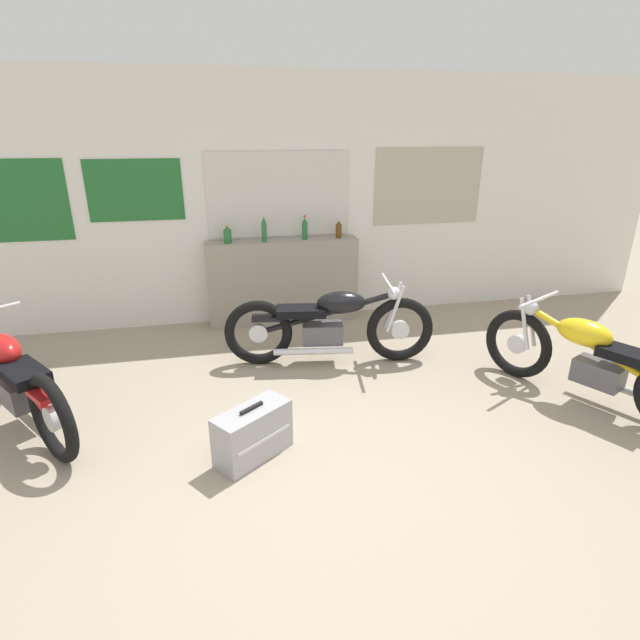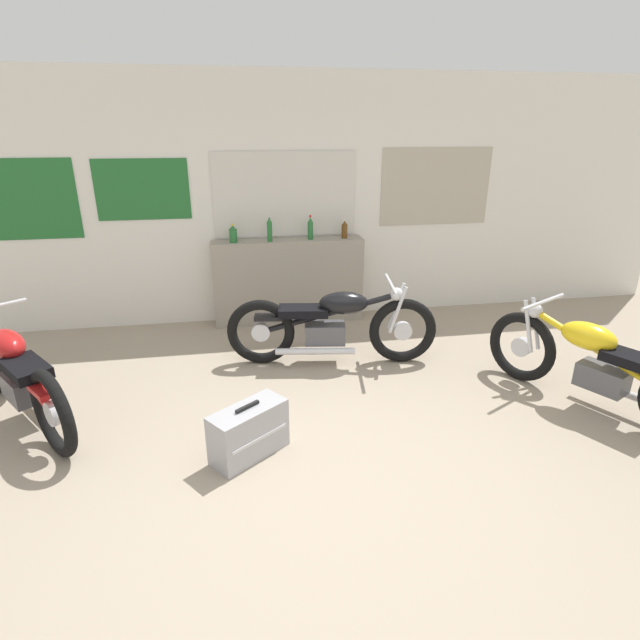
{
  "view_description": "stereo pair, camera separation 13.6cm",
  "coord_description": "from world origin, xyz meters",
  "px_view_note": "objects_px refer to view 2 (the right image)",
  "views": [
    {
      "loc": [
        -0.67,
        -2.65,
        2.21
      ],
      "look_at": [
        0.13,
        1.16,
        0.7
      ],
      "focal_mm": 28.0,
      "sensor_mm": 36.0,
      "label": 1
    },
    {
      "loc": [
        -0.54,
        -2.67,
        2.21
      ],
      "look_at": [
        0.13,
        1.16,
        0.7
      ],
      "focal_mm": 28.0,
      "sensor_mm": 36.0,
      "label": 2
    }
  ],
  "objects_px": {
    "bottle_left_center": "(270,229)",
    "motorcycle_yellow": "(596,365)",
    "motorcycle_red": "(18,374)",
    "hard_case_silver": "(249,432)",
    "bottle_leftmost": "(233,234)",
    "bottle_center": "(310,229)",
    "bottle_right_center": "(344,230)",
    "motorcycle_black": "(332,325)"
  },
  "relations": [
    {
      "from": "bottle_left_center",
      "to": "motorcycle_black",
      "type": "relative_size",
      "value": 0.15
    },
    {
      "from": "bottle_center",
      "to": "bottle_right_center",
      "type": "distance_m",
      "value": 0.4
    },
    {
      "from": "bottle_leftmost",
      "to": "motorcycle_red",
      "type": "distance_m",
      "value": 2.59
    },
    {
      "from": "bottle_leftmost",
      "to": "bottle_left_center",
      "type": "height_order",
      "value": "bottle_left_center"
    },
    {
      "from": "bottle_center",
      "to": "hard_case_silver",
      "type": "height_order",
      "value": "bottle_center"
    },
    {
      "from": "motorcycle_red",
      "to": "motorcycle_black",
      "type": "relative_size",
      "value": 0.8
    },
    {
      "from": "bottle_leftmost",
      "to": "motorcycle_yellow",
      "type": "height_order",
      "value": "bottle_leftmost"
    },
    {
      "from": "bottle_leftmost",
      "to": "bottle_center",
      "type": "bearing_deg",
      "value": 1.32
    },
    {
      "from": "bottle_leftmost",
      "to": "bottle_center",
      "type": "height_order",
      "value": "bottle_center"
    },
    {
      "from": "motorcycle_red",
      "to": "bottle_leftmost",
      "type": "bearing_deg",
      "value": 46.2
    },
    {
      "from": "bottle_leftmost",
      "to": "motorcycle_red",
      "type": "xyz_separation_m",
      "value": [
        -1.73,
        -1.8,
        -0.68
      ]
    },
    {
      "from": "hard_case_silver",
      "to": "motorcycle_black",
      "type": "bearing_deg",
      "value": 57.83
    },
    {
      "from": "bottle_left_center",
      "to": "bottle_right_center",
      "type": "distance_m",
      "value": 0.88
    },
    {
      "from": "bottle_right_center",
      "to": "motorcycle_yellow",
      "type": "relative_size",
      "value": 0.12
    },
    {
      "from": "bottle_leftmost",
      "to": "hard_case_silver",
      "type": "xyz_separation_m",
      "value": [
        0.02,
        -2.6,
        -0.89
      ]
    },
    {
      "from": "motorcycle_yellow",
      "to": "hard_case_silver",
      "type": "relative_size",
      "value": 3.01
    },
    {
      "from": "bottle_left_center",
      "to": "hard_case_silver",
      "type": "height_order",
      "value": "bottle_left_center"
    },
    {
      "from": "bottle_leftmost",
      "to": "bottle_right_center",
      "type": "distance_m",
      "value": 1.28
    },
    {
      "from": "bottle_right_center",
      "to": "motorcycle_red",
      "type": "xyz_separation_m",
      "value": [
        -3.01,
        -1.82,
        -0.68
      ]
    },
    {
      "from": "motorcycle_black",
      "to": "motorcycle_red",
      "type": "bearing_deg",
      "value": -167.18
    },
    {
      "from": "bottle_center",
      "to": "motorcycle_yellow",
      "type": "height_order",
      "value": "bottle_center"
    },
    {
      "from": "motorcycle_black",
      "to": "hard_case_silver",
      "type": "xyz_separation_m",
      "value": [
        -0.87,
        -1.39,
        -0.21
      ]
    },
    {
      "from": "bottle_leftmost",
      "to": "hard_case_silver",
      "type": "relative_size",
      "value": 0.35
    },
    {
      "from": "bottle_right_center",
      "to": "motorcycle_red",
      "type": "bearing_deg",
      "value": -148.81
    },
    {
      "from": "bottle_left_center",
      "to": "bottle_center",
      "type": "xyz_separation_m",
      "value": [
        0.47,
        0.04,
        -0.01
      ]
    },
    {
      "from": "bottle_left_center",
      "to": "motorcycle_red",
      "type": "xyz_separation_m",
      "value": [
        -2.14,
        -1.79,
        -0.72
      ]
    },
    {
      "from": "motorcycle_yellow",
      "to": "hard_case_silver",
      "type": "xyz_separation_m",
      "value": [
        -2.83,
        -0.16,
        -0.21
      ]
    },
    {
      "from": "bottle_right_center",
      "to": "hard_case_silver",
      "type": "distance_m",
      "value": 3.04
    },
    {
      "from": "bottle_right_center",
      "to": "motorcycle_red",
      "type": "height_order",
      "value": "bottle_right_center"
    },
    {
      "from": "motorcycle_red",
      "to": "hard_case_silver",
      "type": "height_order",
      "value": "motorcycle_red"
    },
    {
      "from": "hard_case_silver",
      "to": "motorcycle_yellow",
      "type": "bearing_deg",
      "value": 3.27
    },
    {
      "from": "bottle_leftmost",
      "to": "bottle_right_center",
      "type": "xyz_separation_m",
      "value": [
        1.28,
        0.02,
        0.0
      ]
    },
    {
      "from": "bottle_right_center",
      "to": "hard_case_silver",
      "type": "relative_size",
      "value": 0.37
    },
    {
      "from": "motorcycle_yellow",
      "to": "motorcycle_red",
      "type": "bearing_deg",
      "value": 172.19
    },
    {
      "from": "bottle_left_center",
      "to": "motorcycle_yellow",
      "type": "relative_size",
      "value": 0.17
    },
    {
      "from": "bottle_left_center",
      "to": "motorcycle_yellow",
      "type": "bearing_deg",
      "value": -44.61
    },
    {
      "from": "bottle_left_center",
      "to": "motorcycle_yellow",
      "type": "distance_m",
      "value": 3.52
    },
    {
      "from": "motorcycle_yellow",
      "to": "bottle_center",
      "type": "bearing_deg",
      "value": 128.83
    },
    {
      "from": "motorcycle_black",
      "to": "hard_case_silver",
      "type": "bearing_deg",
      "value": -122.17
    },
    {
      "from": "bottle_left_center",
      "to": "motorcycle_black",
      "type": "height_order",
      "value": "bottle_left_center"
    },
    {
      "from": "bottle_leftmost",
      "to": "bottle_right_center",
      "type": "bearing_deg",
      "value": 0.89
    },
    {
      "from": "bottle_left_center",
      "to": "motorcycle_yellow",
      "type": "height_order",
      "value": "bottle_left_center"
    }
  ]
}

